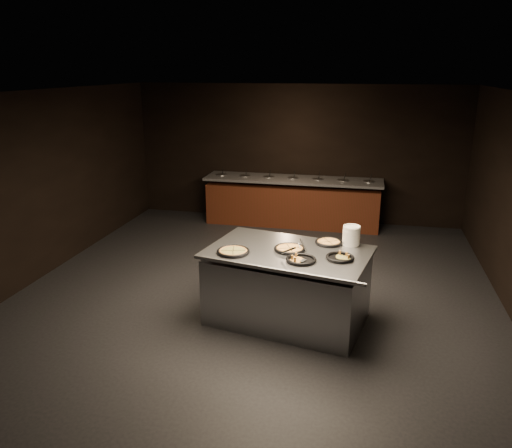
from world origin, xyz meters
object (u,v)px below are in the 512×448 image
object	(u,v)px
pan_veggie_whole	(233,251)
serving_counter	(287,287)
pan_cheese_whole	(290,249)
plate_stack	(351,236)

from	to	relation	value
pan_veggie_whole	serving_counter	bearing A→B (deg)	18.89
pan_cheese_whole	serving_counter	bearing A→B (deg)	-128.90
plate_stack	pan_veggie_whole	world-z (taller)	plate_stack
serving_counter	plate_stack	distance (m)	1.08
serving_counter	pan_veggie_whole	world-z (taller)	pan_veggie_whole
serving_counter	pan_cheese_whole	xyz separation A→B (m)	(0.02, 0.02, 0.53)
serving_counter	pan_veggie_whole	xyz separation A→B (m)	(-0.67, -0.23, 0.53)
plate_stack	pan_cheese_whole	distance (m)	0.85
plate_stack	pan_veggie_whole	xyz separation A→B (m)	(-1.44, -0.63, -0.11)
plate_stack	pan_veggie_whole	distance (m)	1.58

